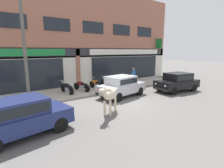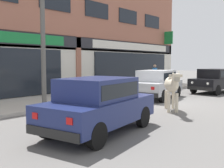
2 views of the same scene
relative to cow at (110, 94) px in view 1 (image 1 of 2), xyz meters
The scene contains 13 objects.
ground_plane 2.35m from the cow, 40.10° to the left, with size 90.00×90.00×0.00m, color #605E5B.
sidewalk 5.70m from the cow, 73.15° to the left, with size 19.00×3.61×0.12m, color #B7AFA3.
shop_building 8.23m from the cow, 77.61° to the left, with size 23.00×1.40×8.68m.
cow is the anchor object (origin of this frame).
car_0 4.09m from the cow, behind, with size 3.77×2.13×1.46m.
car_1 7.24m from the cow, ahead, with size 3.74×1.98×1.46m.
car_2 3.44m from the cow, 40.95° to the left, with size 3.79×2.17×1.46m.
motorcycle_0 4.96m from the cow, 93.95° to the left, with size 0.52×1.81×0.88m.
motorcycle_1 5.13m from the cow, 80.17° to the left, with size 0.66×1.78×0.88m.
motorcycle_2 5.40m from the cow, 66.72° to the left, with size 0.52×1.81×0.88m.
motorcycle_3 6.03m from the cow, 55.80° to the left, with size 0.59×1.80×0.88m.
pedestrian 6.89m from the cow, 37.34° to the left, with size 0.43×0.32×1.60m.
utility_pole 5.38m from the cow, 128.51° to the left, with size 0.18×0.18×5.97m, color #595651.
Camera 1 is at (-6.55, -8.41, 3.19)m, focal length 28.00 mm.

